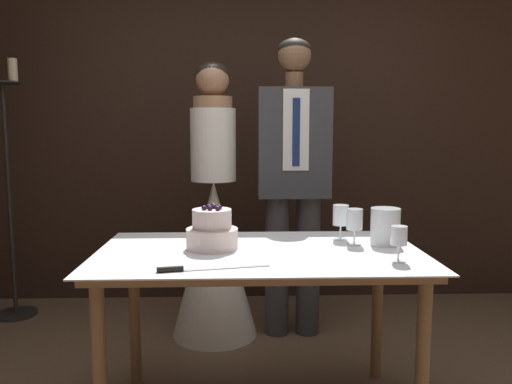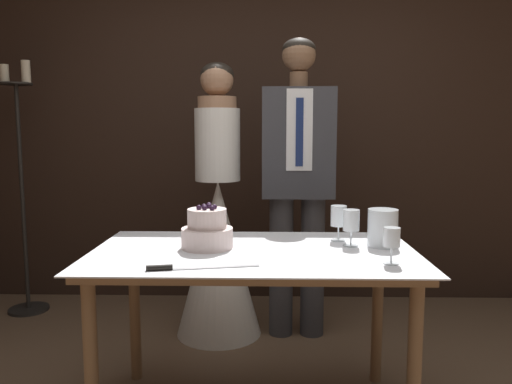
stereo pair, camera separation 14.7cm
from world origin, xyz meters
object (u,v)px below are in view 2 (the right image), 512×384
object	(u,v)px
tiered_cake	(207,231)
cake_knife	(181,268)
cake_table	(254,270)
wine_glass_near	(351,221)
candle_stand	(23,197)
wine_glass_far	(392,239)
hurricane_candle	(383,229)
groom	(298,173)
bride	(218,238)
wine_glass_middle	(339,217)

from	to	relation	value
tiered_cake	cake_knife	size ratio (longest dim) A/B	0.54
cake_table	cake_knife	xyz separation A→B (m)	(-0.27, -0.31, 0.09)
wine_glass_near	candle_stand	bearing A→B (deg)	150.57
tiered_cake	wine_glass_far	distance (m)	0.81
cake_table	hurricane_candle	world-z (taller)	hurricane_candle
groom	cake_knife	bearing A→B (deg)	-112.84
bride	candle_stand	xyz separation A→B (m)	(-1.42, 0.37, 0.21)
bride	candle_stand	size ratio (longest dim) A/B	0.96
wine_glass_middle	wine_glass_near	bearing A→B (deg)	-69.53
wine_glass_middle	groom	xyz separation A→B (m)	(-0.16, 0.71, 0.15)
cake_knife	bride	size ratio (longest dim) A/B	0.25
cake_table	candle_stand	xyz separation A→B (m)	(-1.67, 1.29, 0.15)
bride	candle_stand	distance (m)	1.49
cake_knife	hurricane_candle	xyz separation A→B (m)	(0.86, 0.40, 0.07)
tiered_cake	wine_glass_middle	size ratio (longest dim) A/B	1.36
cake_table	wine_glass_middle	world-z (taller)	wine_glass_middle
cake_table	wine_glass_near	xyz separation A→B (m)	(0.45, 0.10, 0.20)
cake_table	wine_glass_near	bearing A→B (deg)	12.31
wine_glass_near	groom	xyz separation A→B (m)	(-0.20, 0.82, 0.15)
tiered_cake	candle_stand	world-z (taller)	candle_stand
cake_table	hurricane_candle	bearing A→B (deg)	9.14
groom	wine_glass_near	bearing A→B (deg)	-76.53
cake_knife	wine_glass_middle	xyz separation A→B (m)	(0.67, 0.52, 0.11)
cake_table	wine_glass_far	xyz separation A→B (m)	(0.56, -0.21, 0.19)
wine_glass_far	hurricane_candle	bearing A→B (deg)	83.61
groom	candle_stand	distance (m)	1.97
cake_table	wine_glass_near	distance (m)	0.50
bride	candle_stand	bearing A→B (deg)	165.38
wine_glass_far	bride	xyz separation A→B (m)	(-0.80, 1.13, -0.24)
cake_knife	bride	world-z (taller)	bride
wine_glass_middle	hurricane_candle	xyz separation A→B (m)	(0.19, -0.11, -0.03)
wine_glass_near	candle_stand	world-z (taller)	candle_stand
wine_glass_far	hurricane_candle	size ratio (longest dim) A/B	0.86
cake_table	tiered_cake	xyz separation A→B (m)	(-0.21, 0.05, 0.17)
cake_table	bride	distance (m)	0.96
cake_knife	tiered_cake	bearing A→B (deg)	69.83
wine_glass_near	wine_glass_far	xyz separation A→B (m)	(0.11, -0.31, -0.02)
wine_glass_near	bride	distance (m)	1.11
hurricane_candle	bride	distance (m)	1.20
wine_glass_far	wine_glass_near	bearing A→B (deg)	109.69
wine_glass_far	candle_stand	world-z (taller)	candle_stand
wine_glass_middle	bride	distance (m)	1.00
hurricane_candle	cake_table	bearing A→B (deg)	-170.86
bride	cake_knife	bearing A→B (deg)	-90.97
wine_glass_middle	cake_knife	bearing A→B (deg)	-142.38
hurricane_candle	groom	bearing A→B (deg)	112.44
wine_glass_middle	wine_glass_far	xyz separation A→B (m)	(0.15, -0.42, -0.02)
tiered_cake	bride	xyz separation A→B (m)	(-0.04, 0.87, -0.22)
cake_table	groom	bearing A→B (deg)	74.89
cake_knife	candle_stand	bearing A→B (deg)	120.23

